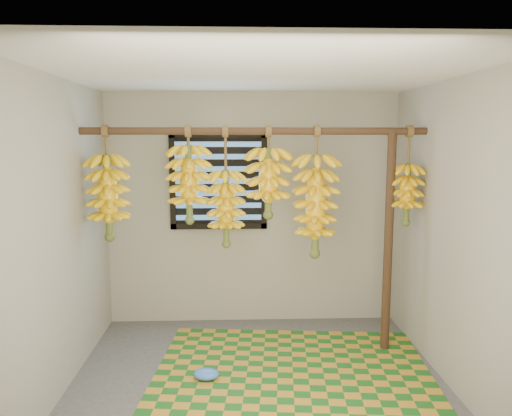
{
  "coord_description": "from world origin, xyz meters",
  "views": [
    {
      "loc": [
        -0.17,
        -3.65,
        1.95
      ],
      "look_at": [
        0.0,
        0.55,
        1.35
      ],
      "focal_mm": 35.0,
      "sensor_mm": 36.0,
      "label": 1
    }
  ],
  "objects_px": {
    "banana_bunch_a": "(108,197)",
    "support_post": "(388,243)",
    "banana_bunch_b": "(189,184)",
    "banana_bunch_d": "(268,183)",
    "banana_bunch_c": "(226,208)",
    "banana_bunch_e": "(316,206)",
    "banana_bunch_f": "(407,194)",
    "woven_mat": "(293,373)",
    "plastic_bag": "(206,374)"
  },
  "relations": [
    {
      "from": "banana_bunch_e",
      "to": "banana_bunch_f",
      "type": "distance_m",
      "value": 0.82
    },
    {
      "from": "woven_mat",
      "to": "banana_bunch_d",
      "type": "height_order",
      "value": "banana_bunch_d"
    },
    {
      "from": "banana_bunch_b",
      "to": "banana_bunch_d",
      "type": "xyz_separation_m",
      "value": [
        0.69,
        0.0,
        0.01
      ]
    },
    {
      "from": "support_post",
      "to": "banana_bunch_c",
      "type": "height_order",
      "value": "banana_bunch_c"
    },
    {
      "from": "banana_bunch_a",
      "to": "banana_bunch_f",
      "type": "relative_size",
      "value": 1.13
    },
    {
      "from": "woven_mat",
      "to": "banana_bunch_f",
      "type": "bearing_deg",
      "value": 23.5
    },
    {
      "from": "banana_bunch_e",
      "to": "plastic_bag",
      "type": "bearing_deg",
      "value": -150.25
    },
    {
      "from": "banana_bunch_d",
      "to": "banana_bunch_e",
      "type": "xyz_separation_m",
      "value": [
        0.42,
        -0.0,
        -0.21
      ]
    },
    {
      "from": "banana_bunch_e",
      "to": "woven_mat",
      "type": "bearing_deg",
      "value": -117.69
    },
    {
      "from": "woven_mat",
      "to": "banana_bunch_b",
      "type": "bearing_deg",
      "value": 152.23
    },
    {
      "from": "banana_bunch_b",
      "to": "banana_bunch_c",
      "type": "bearing_deg",
      "value": 0.0
    },
    {
      "from": "woven_mat",
      "to": "banana_bunch_c",
      "type": "relative_size",
      "value": 2.15
    },
    {
      "from": "plastic_bag",
      "to": "support_post",
      "type": "bearing_deg",
      "value": 18.61
    },
    {
      "from": "support_post",
      "to": "banana_bunch_d",
      "type": "distance_m",
      "value": 1.22
    },
    {
      "from": "banana_bunch_e",
      "to": "banana_bunch_f",
      "type": "relative_size",
      "value": 1.32
    },
    {
      "from": "banana_bunch_d",
      "to": "banana_bunch_f",
      "type": "relative_size",
      "value": 0.91
    },
    {
      "from": "woven_mat",
      "to": "plastic_bag",
      "type": "xyz_separation_m",
      "value": [
        -0.71,
        -0.09,
        0.05
      ]
    },
    {
      "from": "woven_mat",
      "to": "plastic_bag",
      "type": "relative_size",
      "value": 10.77
    },
    {
      "from": "banana_bunch_b",
      "to": "banana_bunch_f",
      "type": "height_order",
      "value": "same"
    },
    {
      "from": "woven_mat",
      "to": "support_post",
      "type": "bearing_deg",
      "value": 26.88
    },
    {
      "from": "banana_bunch_d",
      "to": "banana_bunch_f",
      "type": "height_order",
      "value": "same"
    },
    {
      "from": "banana_bunch_b",
      "to": "banana_bunch_e",
      "type": "bearing_deg",
      "value": 0.0
    },
    {
      "from": "banana_bunch_e",
      "to": "banana_bunch_f",
      "type": "height_order",
      "value": "same"
    },
    {
      "from": "banana_bunch_b",
      "to": "banana_bunch_e",
      "type": "relative_size",
      "value": 0.73
    },
    {
      "from": "plastic_bag",
      "to": "banana_bunch_f",
      "type": "bearing_deg",
      "value": 17.12
    },
    {
      "from": "plastic_bag",
      "to": "banana_bunch_a",
      "type": "height_order",
      "value": "banana_bunch_a"
    },
    {
      "from": "support_post",
      "to": "woven_mat",
      "type": "relative_size",
      "value": 0.88
    },
    {
      "from": "banana_bunch_d",
      "to": "banana_bunch_e",
      "type": "height_order",
      "value": "same"
    },
    {
      "from": "banana_bunch_b",
      "to": "banana_bunch_d",
      "type": "distance_m",
      "value": 0.69
    },
    {
      "from": "banana_bunch_a",
      "to": "support_post",
      "type": "bearing_deg",
      "value": -0.0
    },
    {
      "from": "banana_bunch_f",
      "to": "plastic_bag",
      "type": "bearing_deg",
      "value": -162.88
    },
    {
      "from": "plastic_bag",
      "to": "banana_bunch_c",
      "type": "relative_size",
      "value": 0.2
    },
    {
      "from": "banana_bunch_c",
      "to": "banana_bunch_e",
      "type": "distance_m",
      "value": 0.79
    },
    {
      "from": "banana_bunch_b",
      "to": "banana_bunch_d",
      "type": "relative_size",
      "value": 1.05
    },
    {
      "from": "banana_bunch_f",
      "to": "support_post",
      "type": "bearing_deg",
      "value": 180.0
    },
    {
      "from": "support_post",
      "to": "banana_bunch_f",
      "type": "distance_m",
      "value": 0.47
    },
    {
      "from": "banana_bunch_c",
      "to": "banana_bunch_f",
      "type": "height_order",
      "value": "same"
    },
    {
      "from": "plastic_bag",
      "to": "banana_bunch_e",
      "type": "bearing_deg",
      "value": 29.75
    },
    {
      "from": "banana_bunch_b",
      "to": "plastic_bag",
      "type": "bearing_deg",
      "value": -73.62
    },
    {
      "from": "support_post",
      "to": "banana_bunch_b",
      "type": "height_order",
      "value": "banana_bunch_b"
    },
    {
      "from": "banana_bunch_d",
      "to": "banana_bunch_f",
      "type": "xyz_separation_m",
      "value": [
        1.24,
        -0.0,
        -0.1
      ]
    },
    {
      "from": "banana_bunch_b",
      "to": "banana_bunch_e",
      "type": "height_order",
      "value": "same"
    },
    {
      "from": "woven_mat",
      "to": "banana_bunch_b",
      "type": "distance_m",
      "value": 1.83
    },
    {
      "from": "banana_bunch_b",
      "to": "banana_bunch_e",
      "type": "xyz_separation_m",
      "value": [
        1.11,
        0.0,
        -0.2
      ]
    },
    {
      "from": "banana_bunch_a",
      "to": "banana_bunch_f",
      "type": "height_order",
      "value": "same"
    },
    {
      "from": "woven_mat",
      "to": "banana_bunch_f",
      "type": "height_order",
      "value": "banana_bunch_f"
    },
    {
      "from": "banana_bunch_e",
      "to": "banana_bunch_c",
      "type": "bearing_deg",
      "value": 180.0
    },
    {
      "from": "banana_bunch_a",
      "to": "banana_bunch_b",
      "type": "height_order",
      "value": "same"
    },
    {
      "from": "support_post",
      "to": "banana_bunch_d",
      "type": "relative_size",
      "value": 2.49
    },
    {
      "from": "banana_bunch_a",
      "to": "banana_bunch_d",
      "type": "distance_m",
      "value": 1.4
    }
  ]
}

